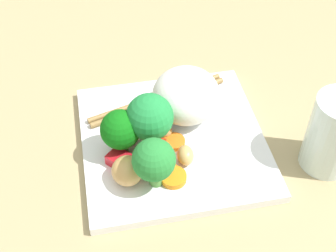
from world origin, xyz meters
TOP-DOWN VIEW (x-y plane):
  - ground_plane at (0.00, 0.00)cm, footprint 110.00×110.00cm
  - square_plate at (0.00, 0.00)cm, footprint 24.36×24.36cm
  - rice_mound at (2.27, 4.10)cm, footprint 11.52×11.67cm
  - broccoli_floret_0 at (-6.55, -1.45)cm, footprint 4.86×4.86cm
  - broccoli_floret_1 at (-2.95, -0.88)cm, footprint 5.76×5.76cm
  - broccoli_floret_2 at (-3.17, -6.99)cm, footprint 4.97×4.97cm
  - carrot_slice_0 at (-4.52, -4.04)cm, footprint 3.20×3.20cm
  - carrot_slice_1 at (-0.89, -6.59)cm, footprint 4.27×4.27cm
  - carrot_slice_2 at (-0.01, -0.99)cm, footprint 3.34×3.34cm
  - carrot_slice_3 at (-1.57, -4.67)cm, footprint 2.97×2.97cm
  - pepper_chunk_0 at (-6.94, -3.37)cm, footprint 3.66×3.63cm
  - pepper_chunk_1 at (-2.74, -2.96)cm, footprint 3.24×3.43cm
  - chicken_piece_0 at (-5.74, 1.25)cm, footprint 4.83×4.63cm
  - chicken_piece_1 at (0.95, -3.99)cm, footprint 2.09×2.78cm
  - chicken_piece_2 at (-6.18, -5.77)cm, footprint 4.08×4.34cm
  - chicken_piece_4 at (-1.12, 0.88)cm, footprint 2.95×3.16cm
  - chopstick_pair at (-1.11, 6.92)cm, footprint 19.45×8.26cm
  - drinking_glass at (18.36, -5.38)cm, footprint 6.30×6.30cm

SIDE VIEW (x-z plane):
  - ground_plane at x=0.00cm, z-range -2.00..0.00cm
  - square_plate at x=0.00cm, z-range 0.00..1.24cm
  - carrot_slice_3 at x=-1.57cm, z-range 1.24..1.80cm
  - carrot_slice_2 at x=-0.01cm, z-range 1.24..1.87cm
  - carrot_slice_0 at x=-4.52cm, z-range 1.24..1.90cm
  - chopstick_pair at x=-1.11cm, z-range 1.24..2.01cm
  - carrot_slice_1 at x=-0.89cm, z-range 1.24..2.01cm
  - pepper_chunk_0 at x=-6.94cm, z-range 1.24..2.69cm
  - chicken_piece_4 at x=-1.12cm, z-range 1.24..2.74cm
  - chicken_piece_1 at x=0.95cm, z-range 1.24..3.40cm
  - chicken_piece_0 at x=-5.74cm, z-range 1.24..3.60cm
  - pepper_chunk_1 at x=-2.74cm, z-range 1.24..3.64cm
  - chicken_piece_2 at x=-6.18cm, z-range 1.24..4.29cm
  - rice_mound at x=2.27cm, z-range 1.24..7.97cm
  - drinking_glass at x=18.36cm, z-range 0.00..10.22cm
  - broccoli_floret_0 at x=-6.55cm, z-range 1.94..8.40cm
  - broccoli_floret_2 at x=-3.17cm, z-range 2.02..9.11cm
  - broccoli_floret_1 at x=-2.95cm, z-range 2.14..10.09cm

